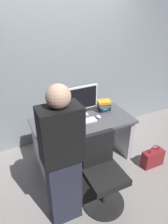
# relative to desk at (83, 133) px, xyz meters

# --- Properties ---
(ground_plane) EXTENTS (9.00, 9.00, 0.00)m
(ground_plane) POSITION_rel_desk_xyz_m (0.00, 0.00, -0.50)
(ground_plane) COLOR gray
(wall_back) EXTENTS (6.40, 0.10, 3.00)m
(wall_back) POSITION_rel_desk_xyz_m (0.00, 0.80, 1.00)
(wall_back) COLOR gray
(wall_back) RESTS_ON ground
(desk) EXTENTS (1.44, 0.75, 0.73)m
(desk) POSITION_rel_desk_xyz_m (0.00, 0.00, 0.00)
(desk) COLOR #4C4C51
(desk) RESTS_ON ground
(office_chair) EXTENTS (0.52, 0.52, 0.94)m
(office_chair) POSITION_rel_desk_xyz_m (-0.11, -0.81, -0.08)
(office_chair) COLOR black
(office_chair) RESTS_ON ground
(person_at_desk) EXTENTS (0.40, 0.24, 1.64)m
(person_at_desk) POSITION_rel_desk_xyz_m (-0.60, -0.81, 0.34)
(person_at_desk) COLOR #262838
(person_at_desk) RESTS_ON ground
(monitor) EXTENTS (0.54, 0.15, 0.46)m
(monitor) POSITION_rel_desk_xyz_m (0.04, 0.14, 0.48)
(monitor) COLOR silver
(monitor) RESTS_ON desk
(keyboard) EXTENTS (0.44, 0.15, 0.02)m
(keyboard) POSITION_rel_desk_xyz_m (-0.04, -0.06, 0.23)
(keyboard) COLOR white
(keyboard) RESTS_ON desk
(mouse) EXTENTS (0.06, 0.10, 0.03)m
(mouse) POSITION_rel_desk_xyz_m (0.24, -0.05, 0.24)
(mouse) COLOR white
(mouse) RESTS_ON desk
(cup_near_keyboard) EXTENTS (0.07, 0.07, 0.09)m
(cup_near_keyboard) POSITION_rel_desk_xyz_m (-0.47, -0.11, 0.27)
(cup_near_keyboard) COLOR #D84C3F
(cup_near_keyboard) RESTS_ON desk
(book_stack) EXTENTS (0.23, 0.20, 0.18)m
(book_stack) POSITION_rel_desk_xyz_m (0.42, 0.10, 0.32)
(book_stack) COLOR #594C72
(book_stack) RESTS_ON desk
(handbag) EXTENTS (0.34, 0.14, 0.38)m
(handbag) POSITION_rel_desk_xyz_m (0.91, -0.58, -0.37)
(handbag) COLOR maroon
(handbag) RESTS_ON ground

